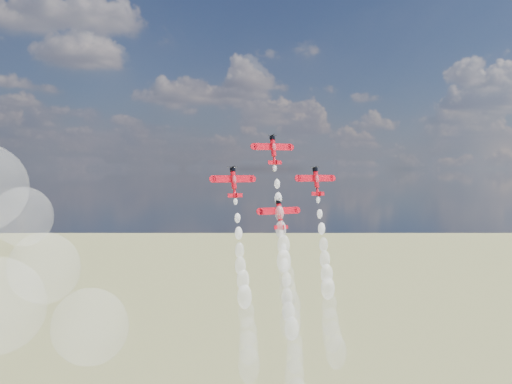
{
  "coord_description": "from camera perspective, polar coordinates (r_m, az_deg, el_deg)",
  "views": [
    {
      "loc": [
        -58.25,
        -119.31,
        106.94
      ],
      "look_at": [
        9.92,
        20.96,
        100.97
      ],
      "focal_mm": 42.0,
      "sensor_mm": 36.0,
      "label": 1
    }
  ],
  "objects": [
    {
      "name": "smoke_trail_right",
      "position": [
        163.22,
        7.17,
        -11.93
      ],
      "size": [
        5.59,
        11.86,
        42.77
      ],
      "color": "white",
      "rests_on": "plane_right"
    },
    {
      "name": "smoke_trail_slot",
      "position": [
        157.88,
        3.63,
        -15.57
      ],
      "size": [
        5.21,
        11.47,
        43.36
      ],
      "color": "white",
      "rests_on": "plane_slot"
    },
    {
      "name": "plane_lead",
      "position": [
        160.3,
        1.66,
        4.09
      ],
      "size": [
        11.2,
        3.92,
        7.91
      ],
      "rotation": [
        1.36,
        0.0,
        0.0
      ],
      "color": "red",
      "rests_on": "ground"
    },
    {
      "name": "plane_slot",
      "position": [
        157.49,
        2.26,
        -2.06
      ],
      "size": [
        11.2,
        3.92,
        7.91
      ],
      "rotation": [
        1.36,
        0.0,
        0.0
      ],
      "color": "red",
      "rests_on": "ground"
    },
    {
      "name": "smoke_trail_left",
      "position": [
        151.4,
        -0.88,
        -12.93
      ],
      "size": [
        5.61,
        11.86,
        42.59
      ],
      "color": "white",
      "rests_on": "plane_left"
    },
    {
      "name": "smoke_trail_lead",
      "position": [
        156.43,
        3.05,
        -9.29
      ],
      "size": [
        5.6,
        11.94,
        42.68
      ],
      "color": "white",
      "rests_on": "plane_lead"
    },
    {
      "name": "plane_left",
      "position": [
        153.26,
        -2.14,
        1.0
      ],
      "size": [
        11.2,
        3.92,
        7.91
      ],
      "rotation": [
        1.36,
        0.0,
        0.0
      ],
      "color": "red",
      "rests_on": "ground"
    },
    {
      "name": "plane_right",
      "position": [
        164.82,
        5.77,
        1.08
      ],
      "size": [
        11.2,
        3.92,
        7.91
      ],
      "rotation": [
        1.36,
        0.0,
        0.0
      ],
      "color": "red",
      "rests_on": "ground"
    }
  ]
}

